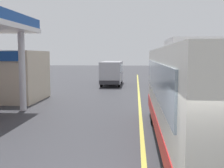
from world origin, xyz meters
name	(u,v)px	position (x,y,z in m)	size (l,w,h in m)	color
ground	(139,91)	(0.00, 20.00, 0.00)	(120.00, 120.00, 0.00)	#38383D
lane_divider_stripe	(139,99)	(0.00, 15.00, 0.00)	(0.16, 50.00, 0.01)	#D8CC4C
coach_bus_main	(195,98)	(1.69, 4.76, 1.72)	(2.60, 11.04, 3.69)	silver
minibus_opposing_lane	(112,71)	(-2.75, 24.55, 1.47)	(2.04, 6.13, 2.44)	#A5A5AD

